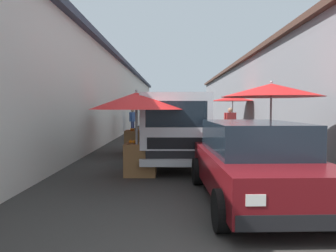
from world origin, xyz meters
TOP-DOWN VIEW (x-y plane):
  - ground at (13.50, 0.00)m, footprint 90.00×90.00m
  - building_left_whitewash at (15.75, 7.41)m, footprint 49.80×7.50m
  - building_right_concrete at (15.75, -7.41)m, footprint 49.80×7.50m
  - fruit_stall_mid_lane at (6.06, -1.89)m, footprint 2.76×2.76m
  - fruit_stall_far_left at (5.05, 1.71)m, footprint 2.28×2.28m
  - fruit_stall_near_left at (16.61, -2.81)m, footprint 2.68×2.68m
  - fruit_stall_far_right at (14.00, 1.83)m, footprint 2.65×2.65m
  - fruit_stall_near_right at (9.15, 2.22)m, footprint 2.64×2.64m
  - hatchback_car at (3.02, -0.62)m, footprint 3.98×2.05m
  - delivery_truck at (6.27, 0.76)m, footprint 4.93×1.98m
  - vendor_by_crates at (12.02, -1.87)m, footprint 0.38×0.62m
  - vendor_in_shade at (17.49, 3.36)m, footprint 0.59×0.38m
  - plastic_stool at (10.80, 2.42)m, footprint 0.30×0.30m

SIDE VIEW (x-z plane):
  - ground at x=13.50m, z-range 0.00..0.00m
  - plastic_stool at x=10.80m, z-range 0.11..0.54m
  - hatchback_car at x=3.02m, z-range 0.01..1.46m
  - vendor_in_shade at x=17.49m, z-range 0.12..1.75m
  - vendor_by_crates at x=12.02m, z-range 0.14..1.84m
  - delivery_truck at x=6.27m, z-range 0.00..2.08m
  - fruit_stall_far_right at x=14.00m, z-range 0.56..2.67m
  - fruit_stall_far_left at x=5.05m, z-range 0.54..2.69m
  - fruit_stall_near_right at x=9.15m, z-range 0.65..2.88m
  - fruit_stall_near_left at x=16.61m, z-range 0.63..3.10m
  - fruit_stall_mid_lane at x=6.06m, z-range 0.67..3.12m
  - building_left_whitewash at x=15.75m, z-range 0.01..4.64m
  - building_right_concrete at x=15.75m, z-range 0.01..4.97m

